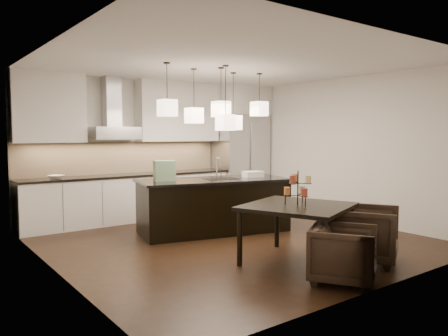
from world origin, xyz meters
TOP-DOWN VIEW (x-y plane):
  - floor at (0.00, 0.00)m, footprint 5.50×5.50m
  - ceiling at (0.00, 0.00)m, footprint 5.50×5.50m
  - wall_back at (0.00, 2.76)m, footprint 5.50×0.02m
  - wall_front at (0.00, -2.76)m, footprint 5.50×0.02m
  - wall_left at (-2.76, 0.00)m, footprint 0.02×5.50m
  - wall_right at (2.76, 0.00)m, footprint 0.02×5.50m
  - refrigerator at (2.10, 2.38)m, footprint 1.20×0.72m
  - fridge_panel at (2.10, 2.38)m, footprint 1.26×0.72m
  - lower_cabinets at (-0.62, 2.43)m, footprint 4.21×0.62m
  - countertop at (-0.62, 2.43)m, footprint 4.21×0.66m
  - backsplash at (-0.62, 2.73)m, footprint 4.21×0.02m
  - upper_cab_left at (-2.10, 2.57)m, footprint 1.25×0.35m
  - upper_cab_right at (0.55, 2.57)m, footprint 1.85×0.35m
  - hood_canopy at (-0.93, 2.48)m, footprint 0.90×0.52m
  - hood_chimney at (-0.93, 2.59)m, footprint 0.30×0.28m
  - fruit_bowl at (-2.06, 2.38)m, footprint 0.33×0.33m
  - island_body at (0.11, 0.66)m, footprint 2.68×1.57m
  - island_top at (0.11, 0.66)m, footprint 2.78×1.67m
  - faucet at (0.23, 0.73)m, footprint 0.15×0.26m
  - tote_bag at (-0.75, 0.84)m, footprint 0.38×0.26m
  - food_container at (0.90, 0.53)m, footprint 0.39×0.32m
  - dining_table at (-0.04, -1.49)m, footprint 1.66×1.66m
  - candelabra at (-0.04, -1.49)m, footprint 0.48×0.48m
  - candle_a at (0.09, -1.44)m, footprint 0.10×0.10m
  - candle_b at (-0.15, -1.40)m, footprint 0.10×0.10m
  - candle_c at (-0.06, -1.63)m, footprint 0.10×0.10m
  - candle_d at (0.03, -1.36)m, footprint 0.10×0.10m
  - candle_e at (-0.17, -1.52)m, footprint 0.10×0.10m
  - candle_f at (0.03, -1.61)m, footprint 0.10×0.10m
  - armchair_left at (-0.21, -2.38)m, footprint 0.98×0.99m
  - armchair_right at (0.69, -2.03)m, footprint 1.11×1.12m
  - pendant_a at (-0.89, 0.48)m, footprint 0.24×0.24m
  - pendant_b at (-0.22, 0.76)m, footprint 0.24×0.24m
  - pendant_c at (0.08, 0.39)m, footprint 0.24×0.24m
  - pendant_d at (0.60, 0.74)m, footprint 0.24×0.24m
  - pendant_e at (1.05, 0.54)m, footprint 0.24×0.24m
  - pendant_f at (-0.00, 0.16)m, footprint 0.24×0.24m

SIDE VIEW (x-z plane):
  - floor at x=0.00m, z-range -0.02..0.00m
  - armchair_left at x=-0.21m, z-range 0.00..0.66m
  - armchair_right at x=0.69m, z-range 0.00..0.75m
  - dining_table at x=-0.04m, z-range 0.00..0.77m
  - lower_cabinets at x=-0.62m, z-range 0.00..0.88m
  - island_body at x=0.11m, z-range 0.00..0.89m
  - countertop at x=-0.62m, z-range 0.88..0.92m
  - island_top at x=0.11m, z-range 0.89..0.93m
  - candle_a at x=0.09m, z-range 0.90..1.00m
  - candle_b at x=-0.15m, z-range 0.90..1.00m
  - candle_c at x=-0.06m, z-range 0.90..1.00m
  - fruit_bowl at x=-2.06m, z-range 0.92..0.98m
  - food_container at x=0.90m, z-range 0.93..1.03m
  - candelabra at x=-0.04m, z-range 0.77..1.22m
  - refrigerator at x=2.10m, z-range 0.00..2.15m
  - tote_bag at x=-0.75m, z-range 0.93..1.27m
  - candle_d at x=0.03m, z-range 1.06..1.17m
  - candle_e at x=-0.17m, z-range 1.06..1.17m
  - candle_f at x=0.03m, z-range 1.06..1.17m
  - faucet at x=0.23m, z-range 0.93..1.31m
  - backsplash at x=-0.62m, z-range 0.92..1.55m
  - wall_back at x=0.00m, z-range 0.00..2.80m
  - wall_front at x=0.00m, z-range 0.00..2.80m
  - wall_left at x=-2.76m, z-range 0.00..2.80m
  - wall_right at x=2.76m, z-range 0.00..2.80m
  - hood_canopy at x=-0.93m, z-range 1.60..1.84m
  - pendant_f at x=0.00m, z-range 1.76..2.02m
  - pendant_d at x=0.60m, z-range 1.78..2.04m
  - pendant_b at x=-0.22m, z-range 1.88..2.14m
  - pendant_a at x=-0.89m, z-range 1.98..2.24m
  - pendant_c at x=0.08m, z-range 1.99..2.25m
  - pendant_e at x=1.05m, z-range 2.03..2.29m
  - upper_cab_left at x=-2.10m, z-range 1.55..2.80m
  - upper_cab_right at x=0.55m, z-range 1.55..2.80m
  - hood_chimney at x=-0.93m, z-range 1.84..2.80m
  - fridge_panel at x=2.10m, z-range 2.15..2.80m
  - ceiling at x=0.00m, z-range 2.80..2.82m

